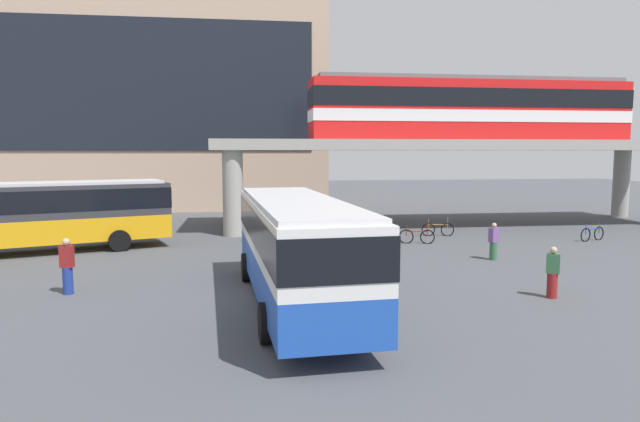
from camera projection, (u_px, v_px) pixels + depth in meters
ground_plane at (257, 245)px, 27.64m from camera, size 120.00×120.00×0.00m
station_building at (163, 104)px, 47.27m from camera, size 26.61×12.84×17.26m
elevated_platform at (453, 152)px, 34.50m from camera, size 29.40×7.04×5.28m
train at (470, 108)px, 34.35m from camera, size 19.84×2.96×3.84m
bus_main at (296, 240)px, 16.49m from camera, size 3.29×11.19×3.22m
bus_secondary at (43, 209)px, 25.24m from camera, size 11.25×6.12×3.22m
bicycle_blue at (592, 234)px, 28.75m from camera, size 1.70×0.68×1.04m
bicycle_red at (417, 236)px, 27.92m from camera, size 1.75×0.48×1.04m
bicycle_black at (310, 235)px, 28.56m from camera, size 1.78×0.31×1.04m
bicycle_brown at (438, 229)px, 30.44m from camera, size 1.78×0.31×1.04m
pedestrian_near_building at (494, 243)px, 23.68m from camera, size 0.47×0.40×1.59m
pedestrian_by_bike_rack at (67, 268)px, 17.97m from camera, size 0.43×0.32×1.83m
pedestrian_waiting_near_stop at (553, 274)px, 17.50m from camera, size 0.48×0.43×1.64m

